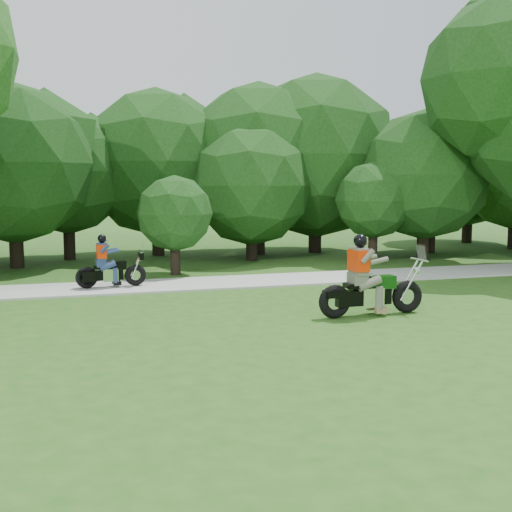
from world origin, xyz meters
TOP-DOWN VIEW (x-y plane):
  - ground at (0.00, 0.00)m, footprint 100.00×100.00m
  - walkway at (0.00, 8.00)m, footprint 60.00×2.20m
  - tree_line at (0.40, 14.24)m, footprint 39.58×11.84m
  - chopper_motorcycle at (1.22, 2.73)m, footprint 2.62×0.70m
  - touring_motorcycle at (-4.23, 7.94)m, footprint 1.97×0.61m

SIDE VIEW (x-z plane):
  - ground at x=0.00m, z-range 0.00..0.00m
  - walkway at x=0.00m, z-range 0.00..0.06m
  - touring_motorcycle at x=-4.23m, z-range -0.15..1.35m
  - chopper_motorcycle at x=1.22m, z-range -0.25..1.63m
  - tree_line at x=0.40m, z-range -0.14..7.28m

